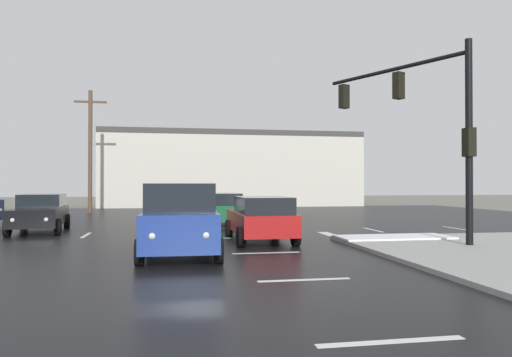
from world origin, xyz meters
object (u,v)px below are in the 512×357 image
(suv_blue, at_px, (180,217))
(sedan_grey, at_px, (163,201))
(sedan_green, at_px, (217,208))
(utility_pole_distant, at_px, (90,149))
(traffic_signal_mast, at_px, (424,113))
(sedan_black, at_px, (40,212))
(sedan_red, at_px, (261,218))

(suv_blue, distance_m, sedan_grey, 19.97)
(sedan_green, relative_size, utility_pole_distant, 0.54)
(traffic_signal_mast, xyz_separation_m, suv_blue, (-8.21, -1.22, -3.35))
(sedan_black, bearing_deg, traffic_signal_mast, 59.82)
(sedan_red, bearing_deg, traffic_signal_mast, -104.92)
(sedan_red, xyz_separation_m, sedan_black, (-8.47, 5.07, 0.00))
(traffic_signal_mast, height_order, sedan_black, traffic_signal_mast)
(sedan_red, bearing_deg, sedan_black, 59.13)
(traffic_signal_mast, bearing_deg, sedan_green, 11.67)
(sedan_black, bearing_deg, sedan_red, 54.08)
(traffic_signal_mast, xyz_separation_m, sedan_red, (-5.38, 1.44, -3.59))
(sedan_black, height_order, sedan_grey, same)
(sedan_red, xyz_separation_m, utility_pole_distant, (-8.60, 18.75, 3.67))
(traffic_signal_mast, distance_m, sedan_black, 15.72)
(sedan_grey, bearing_deg, sedan_black, -25.99)
(utility_pole_distant, bearing_deg, sedan_red, -65.36)
(suv_blue, bearing_deg, sedan_grey, -176.21)
(sedan_green, height_order, sedan_grey, same)
(suv_blue, bearing_deg, sedan_green, 169.79)
(sedan_red, xyz_separation_m, sedan_green, (-0.84, 6.74, 0.00))
(traffic_signal_mast, distance_m, sedan_red, 6.63)
(utility_pole_distant, bearing_deg, sedan_black, -89.46)
(traffic_signal_mast, height_order, sedan_green, traffic_signal_mast)
(traffic_signal_mast, relative_size, sedan_grey, 1.39)
(suv_blue, height_order, utility_pole_distant, utility_pole_distant)
(sedan_red, distance_m, sedan_black, 9.87)
(sedan_red, bearing_deg, suv_blue, 133.27)
(traffic_signal_mast, xyz_separation_m, sedan_black, (-13.85, 6.51, -3.59))
(sedan_black, distance_m, sedan_grey, 13.18)
(traffic_signal_mast, height_order, sedan_grey, traffic_signal_mast)
(sedan_red, distance_m, suv_blue, 3.89)
(traffic_signal_mast, relative_size, sedan_red, 1.42)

